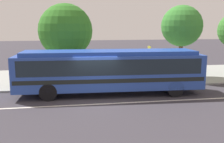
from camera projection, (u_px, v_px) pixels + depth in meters
ground_plane at (96, 100)px, 14.96m from camera, size 120.00×120.00×0.00m
sidewalk_slab at (88, 77)px, 21.32m from camera, size 60.00×8.00×0.12m
lane_stripe_center at (98, 104)px, 14.18m from camera, size 56.00×0.16×0.01m
transit_bus at (110, 69)px, 16.02m from camera, size 11.36×2.98×2.71m
pedestrian_waiting_near_sign at (181, 69)px, 18.72m from camera, size 0.38×0.38×1.76m
bus_stop_sign at (149, 60)px, 18.51m from camera, size 0.10×0.44×2.65m
street_tree_near_stop at (65, 31)px, 19.49m from camera, size 4.04×4.04×5.71m
street_tree_mid_block at (182, 26)px, 20.43m from camera, size 3.21×3.21×5.65m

